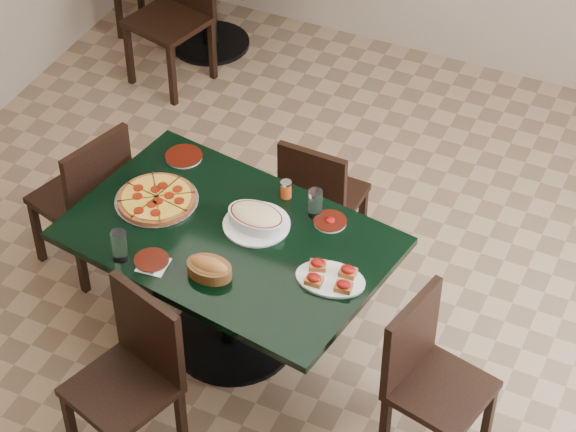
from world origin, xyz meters
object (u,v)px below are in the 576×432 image
at_px(pepperoni_pizza, 157,199).
at_px(chair_left, 89,194).
at_px(main_table, 230,262).
at_px(bruschetta_platter, 330,277).
at_px(chair_near, 134,369).
at_px(lasagna_casserole, 256,218).
at_px(bread_basket, 209,268).
at_px(chair_far, 319,195).
at_px(back_chair_near, 177,4).
at_px(chair_right, 427,372).

bearing_deg(pepperoni_pizza, chair_left, 167.32).
relative_size(main_table, bruschetta_platter, 4.76).
xyz_separation_m(chair_near, chair_left, (-0.85, 0.95, 0.01)).
distance_m(main_table, lasagna_casserole, 0.27).
xyz_separation_m(chair_left, bread_basket, (0.99, -0.46, 0.27)).
height_order(chair_far, chair_left, chair_left).
bearing_deg(bread_basket, back_chair_near, 121.98).
relative_size(pepperoni_pizza, bread_basket, 1.88).
height_order(main_table, chair_left, chair_left).
bearing_deg(bread_basket, bruschetta_platter, 20.16).
bearing_deg(chair_right, main_table, 92.76).
xyz_separation_m(chair_near, bruschetta_platter, (0.68, 0.69, 0.26)).
distance_m(chair_far, chair_left, 1.25).
bearing_deg(chair_left, bread_basket, 81.47).
relative_size(main_table, lasagna_casserole, 5.05).
bearing_deg(chair_right, chair_near, 127.61).
distance_m(chair_near, bruschetta_platter, 1.00).
relative_size(main_table, back_chair_near, 1.72).
bearing_deg(bruschetta_platter, main_table, 167.68).
distance_m(chair_far, chair_near, 1.55).
relative_size(chair_near, chair_left, 0.99).
height_order(chair_right, bruschetta_platter, chair_right).
bearing_deg(chair_far, chair_near, 81.98).
bearing_deg(chair_left, bruschetta_platter, 96.69).
bearing_deg(lasagna_casserole, bread_basket, -92.07).
distance_m(chair_left, lasagna_casserole, 1.08).
relative_size(chair_far, bruschetta_platter, 2.37).
height_order(lasagna_casserole, bruschetta_platter, lasagna_casserole).
height_order(chair_near, pepperoni_pizza, chair_near).
height_order(chair_far, pepperoni_pizza, chair_far).
distance_m(chair_far, pepperoni_pizza, 0.96).
bearing_deg(main_table, bruschetta_platter, 1.48).
bearing_deg(bread_basket, chair_far, 83.34).
height_order(main_table, back_chair_near, back_chair_near).
bearing_deg(chair_far, pepperoni_pizza, 50.82).
bearing_deg(back_chair_near, chair_far, -24.89).
xyz_separation_m(main_table, bruschetta_platter, (0.57, -0.07, 0.21)).
xyz_separation_m(main_table, chair_far, (0.15, 0.77, -0.10)).
distance_m(chair_right, lasagna_casserole, 1.12).
distance_m(chair_right, bruschetta_platter, 0.62).
xyz_separation_m(chair_far, bread_basket, (-0.11, -1.04, 0.32)).
bearing_deg(chair_near, chair_far, 98.26).
relative_size(back_chair_near, bread_basket, 4.35).
relative_size(chair_near, bread_basket, 4.08).
distance_m(pepperoni_pizza, bruschetta_platter, 1.03).
bearing_deg(chair_far, chair_left, 29.17).
bearing_deg(lasagna_casserole, chair_right, -12.43).
xyz_separation_m(main_table, chair_near, (-0.11, -0.76, -0.05)).
xyz_separation_m(main_table, bread_basket, (0.04, -0.28, 0.22)).
relative_size(chair_near, back_chair_near, 0.94).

